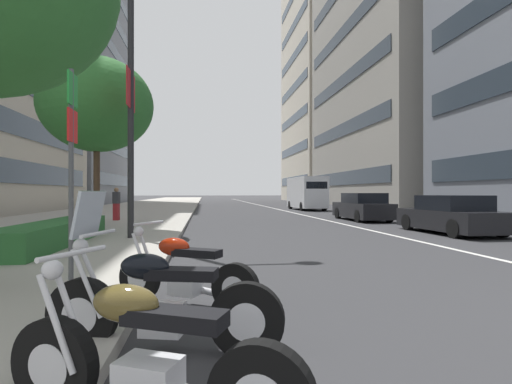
# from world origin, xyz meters

# --- Properties ---
(sidewalk_right_plaza) EXTENTS (160.00, 10.06, 0.15)m
(sidewalk_right_plaza) POSITION_xyz_m (30.00, 12.25, 0.07)
(sidewalk_right_plaza) COLOR #A39E93
(sidewalk_right_plaza) RESTS_ON ground
(lane_centre_stripe) EXTENTS (110.00, 0.16, 0.01)m
(lane_centre_stripe) POSITION_xyz_m (35.00, 0.00, 0.00)
(lane_centre_stripe) COLOR silver
(lane_centre_stripe) RESTS_ON ground
(motorcycle_far_end_row) EXTENTS (1.01, 1.96, 1.10)m
(motorcycle_far_end_row) POSITION_xyz_m (0.41, 6.81, 0.42)
(motorcycle_far_end_row) COLOR black
(motorcycle_far_end_row) RESTS_ON ground
(motorcycle_mid_row) EXTENTS (0.77, 2.20, 1.50)m
(motorcycle_mid_row) POSITION_xyz_m (1.57, 6.87, 0.45)
(motorcycle_mid_row) COLOR black
(motorcycle_mid_row) RESTS_ON ground
(motorcycle_nearest_camera) EXTENTS (1.15, 1.85, 1.09)m
(motorcycle_nearest_camera) POSITION_xyz_m (3.07, 6.72, 0.41)
(motorcycle_nearest_camera) COLOR black
(motorcycle_nearest_camera) RESTS_ON ground
(car_mid_block_traffic) EXTENTS (4.36, 1.99, 1.38)m
(car_mid_block_traffic) POSITION_xyz_m (10.98, -2.42, 0.65)
(car_mid_block_traffic) COLOR black
(car_mid_block_traffic) RESTS_ON ground
(car_far_down_avenue) EXTENTS (4.50, 1.82, 1.46)m
(car_far_down_avenue) POSITION_xyz_m (17.75, -1.89, 0.69)
(car_far_down_avenue) COLOR black
(car_far_down_avenue) RESTS_ON ground
(delivery_van_ahead) EXTENTS (5.95, 2.19, 2.78)m
(delivery_van_ahead) POSITION_xyz_m (30.50, -2.22, 1.48)
(delivery_van_ahead) COLOR silver
(delivery_van_ahead) RESTS_ON ground
(parking_sign_by_curb) EXTENTS (0.32, 0.06, 2.85)m
(parking_sign_by_curb) POSITION_xyz_m (2.95, 8.07, 1.93)
(parking_sign_by_curb) COLOR #47494C
(parking_sign_by_curb) RESTS_ON sidewalk_right_plaza
(street_lamp_with_banners) EXTENTS (1.26, 2.12, 8.99)m
(street_lamp_with_banners) POSITION_xyz_m (9.77, 8.34, 5.39)
(street_lamp_with_banners) COLOR #232326
(street_lamp_with_banners) RESTS_ON sidewalk_right_plaza
(clipped_hedge_bed) EXTENTS (5.79, 1.10, 0.58)m
(clipped_hedge_bed) POSITION_xyz_m (8.47, 10.27, 0.44)
(clipped_hedge_bed) COLOR #28602D
(clipped_hedge_bed) RESTS_ON sidewalk_right_plaza
(street_tree_far_plaza) EXTENTS (3.93, 3.93, 6.13)m
(street_tree_far_plaza) POSITION_xyz_m (12.39, 10.25, 4.60)
(street_tree_far_plaza) COLOR #473323
(street_tree_far_plaza) RESTS_ON sidewalk_right_plaza
(pedestrian_on_plaza) EXTENTS (0.42, 0.30, 1.58)m
(pedestrian_on_plaza) POSITION_xyz_m (17.41, 10.66, 0.94)
(pedestrian_on_plaza) COLOR maroon
(pedestrian_on_plaza) RESTS_ON sidewalk_right_plaza
(office_tower_near_left) EXTENTS (25.71, 14.34, 38.73)m
(office_tower_near_left) POSITION_xyz_m (40.63, -16.34, 19.36)
(office_tower_near_left) COLOR gray
(office_tower_near_left) RESTS_ON ground
(office_tower_far_left_down_avenue) EXTENTS (21.70, 19.34, 44.57)m
(office_tower_far_left_down_avenue) POSITION_xyz_m (65.84, -18.84, 22.29)
(office_tower_far_left_down_avenue) COLOR beige
(office_tower_far_left_down_avenue) RESTS_ON ground
(office_tower_behind_plaza) EXTENTS (24.91, 19.04, 39.59)m
(office_tower_behind_plaza) POSITION_xyz_m (53.49, 27.75, 19.80)
(office_tower_behind_plaza) COLOR gray
(office_tower_behind_plaza) RESTS_ON ground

